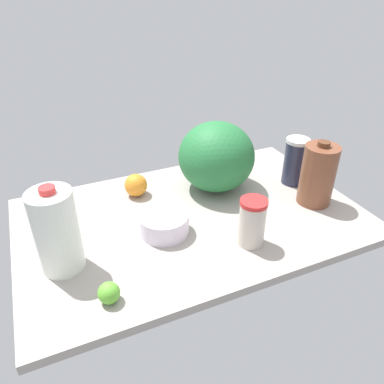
# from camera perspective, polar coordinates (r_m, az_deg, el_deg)

# --- Properties ---
(countertop) EXTENTS (1.20, 0.76, 0.03)m
(countertop) POSITION_cam_1_polar(r_m,az_deg,el_deg) (1.35, -0.00, -4.17)
(countertop) COLOR #A39A92
(countertop) RESTS_ON ground
(tumbler_cup) EXTENTS (0.09, 0.09, 0.16)m
(tumbler_cup) POSITION_cam_1_polar(r_m,az_deg,el_deg) (1.19, 9.14, -4.56)
(tumbler_cup) COLOR beige
(tumbler_cup) RESTS_ON countertop
(chocolate_milk_jug) EXTENTS (0.12, 0.12, 0.25)m
(chocolate_milk_jug) POSITION_cam_1_polar(r_m,az_deg,el_deg) (1.44, 18.62, 2.51)
(chocolate_milk_jug) COLOR brown
(chocolate_milk_jug) RESTS_ON countertop
(mixing_bowl) EXTENTS (0.17, 0.17, 0.07)m
(mixing_bowl) POSITION_cam_1_polar(r_m,az_deg,el_deg) (1.25, -4.28, -4.80)
(mixing_bowl) COLOR silver
(mixing_bowl) RESTS_ON countertop
(watermelon) EXTENTS (0.29, 0.29, 0.27)m
(watermelon) POSITION_cam_1_polar(r_m,az_deg,el_deg) (1.45, 3.74, 5.39)
(watermelon) COLOR #267239
(watermelon) RESTS_ON countertop
(shaker_bottle) EXTENTS (0.09, 0.09, 0.19)m
(shaker_bottle) POSITION_cam_1_polar(r_m,az_deg,el_deg) (1.56, 15.44, 4.55)
(shaker_bottle) COLOR #272B44
(shaker_bottle) RESTS_ON countertop
(milk_jug) EXTENTS (0.13, 0.13, 0.27)m
(milk_jug) POSITION_cam_1_polar(r_m,az_deg,el_deg) (1.12, -19.93, -5.65)
(milk_jug) COLOR white
(milk_jug) RESTS_ON countertop
(lime_beside_bowl) EXTENTS (0.06, 0.06, 0.06)m
(lime_beside_bowl) POSITION_cam_1_polar(r_m,az_deg,el_deg) (1.04, -12.54, -14.78)
(lime_beside_bowl) COLOR #5EB534
(lime_beside_bowl) RESTS_ON countertop
(orange_far_back) EXTENTS (0.09, 0.09, 0.09)m
(orange_far_back) POSITION_cam_1_polar(r_m,az_deg,el_deg) (1.45, -8.54, 1.04)
(orange_far_back) COLOR orange
(orange_far_back) RESTS_ON countertop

